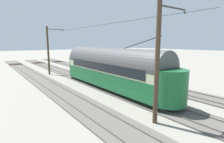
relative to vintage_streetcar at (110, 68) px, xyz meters
name	(u,v)px	position (x,y,z in m)	size (l,w,h in m)	color
ground_plane	(119,92)	(0.00, 1.53, -2.26)	(220.00, 220.00, 0.00)	gray
track_streetcar_siding	(149,84)	(-4.77, 1.22, -2.21)	(2.80, 80.00, 0.18)	#56514C
track_adjacent_siding	(117,91)	(0.00, 1.22, -2.21)	(2.80, 80.00, 0.18)	#56514C
track_third_siding	(73,100)	(4.77, 1.22, -2.21)	(2.80, 80.00, 0.18)	#56514C
vintage_streetcar	(110,68)	(0.00, 0.00, 0.00)	(2.65, 17.11, 5.20)	#196033
catenary_pole_foreground	(49,50)	(2.42, -12.55, 1.53)	(2.71, 0.28, 7.27)	#423323
catenary_pole_mid_near	(158,61)	(2.42, 8.12, 1.53)	(2.71, 0.28, 7.27)	#423323
overhead_wire_run	(95,26)	(0.08, -2.84, 4.47)	(2.50, 24.66, 0.18)	black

